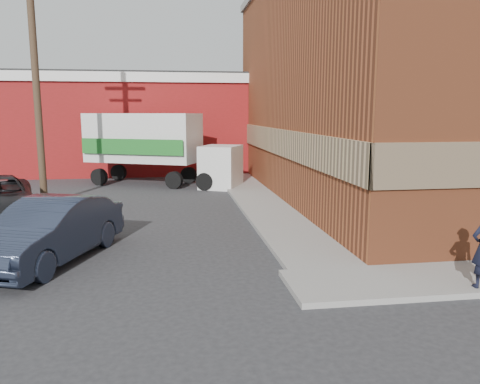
{
  "coord_description": "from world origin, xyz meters",
  "views": [
    {
      "loc": [
        -2.71,
        -9.3,
        3.42
      ],
      "look_at": [
        -0.97,
        2.47,
        1.4
      ],
      "focal_mm": 35.0,
      "sensor_mm": 36.0,
      "label": 1
    }
  ],
  "objects_px": {
    "brick_building": "(444,82)",
    "warehouse": "(115,123)",
    "box_truck": "(156,144)",
    "utility_pole": "(36,76)",
    "sedan": "(50,231)"
  },
  "relations": [
    {
      "from": "brick_building",
      "to": "warehouse",
      "type": "distance_m",
      "value": 18.3
    },
    {
      "from": "warehouse",
      "to": "box_truck",
      "type": "bearing_deg",
      "value": -68.76
    },
    {
      "from": "utility_pole",
      "to": "box_truck",
      "type": "bearing_deg",
      "value": 46.37
    },
    {
      "from": "brick_building",
      "to": "box_truck",
      "type": "bearing_deg",
      "value": 160.09
    },
    {
      "from": "brick_building",
      "to": "warehouse",
      "type": "relative_size",
      "value": 1.12
    },
    {
      "from": "brick_building",
      "to": "box_truck",
      "type": "relative_size",
      "value": 2.57
    },
    {
      "from": "brick_building",
      "to": "utility_pole",
      "type": "height_order",
      "value": "brick_building"
    },
    {
      "from": "warehouse",
      "to": "brick_building",
      "type": "bearing_deg",
      "value": -37.2
    },
    {
      "from": "box_truck",
      "to": "brick_building",
      "type": "bearing_deg",
      "value": 4.7
    },
    {
      "from": "warehouse",
      "to": "sedan",
      "type": "height_order",
      "value": "warehouse"
    },
    {
      "from": "box_truck",
      "to": "utility_pole",
      "type": "bearing_deg",
      "value": -109.02
    },
    {
      "from": "warehouse",
      "to": "utility_pole",
      "type": "height_order",
      "value": "utility_pole"
    },
    {
      "from": "box_truck",
      "to": "sedan",
      "type": "bearing_deg",
      "value": -75.78
    },
    {
      "from": "warehouse",
      "to": "box_truck",
      "type": "xyz_separation_m",
      "value": [
        2.6,
        -6.7,
        -0.85
      ]
    },
    {
      "from": "sedan",
      "to": "warehouse",
      "type": "bearing_deg",
      "value": 111.7
    }
  ]
}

